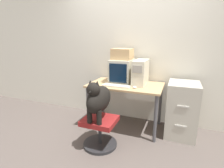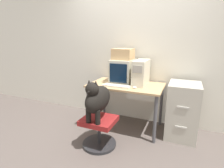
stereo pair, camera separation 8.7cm
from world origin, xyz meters
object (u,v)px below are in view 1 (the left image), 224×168
object	(u,v)px
pc_tower	(141,72)
filing_cabinet	(182,110)
office_chair	(100,131)
dog	(98,99)
crt_monitor	(122,71)
cardboard_box	(122,54)
keyboard	(117,86)

from	to	relation	value
pc_tower	filing_cabinet	bearing A→B (deg)	-2.63
office_chair	dog	bearing A→B (deg)	-90.00
crt_monitor	office_chair	distance (m)	1.10
crt_monitor	pc_tower	distance (m)	0.34
crt_monitor	cardboard_box	bearing A→B (deg)	90.00
keyboard	pc_tower	bearing A→B (deg)	40.44
pc_tower	keyboard	xyz separation A→B (m)	(-0.32, -0.27, -0.19)
keyboard	office_chair	xyz separation A→B (m)	(-0.08, -0.49, -0.55)
office_chair	dog	size ratio (longest dim) A/B	0.84
keyboard	filing_cabinet	size ratio (longest dim) A/B	0.51
cardboard_box	dog	bearing A→B (deg)	-94.21
crt_monitor	filing_cabinet	xyz separation A→B (m)	(1.02, -0.08, -0.54)
keyboard	cardboard_box	xyz separation A→B (m)	(-0.01, 0.32, 0.47)
pc_tower	dog	size ratio (longest dim) A/B	0.82
pc_tower	keyboard	distance (m)	0.46
dog	cardboard_box	bearing A→B (deg)	85.79
crt_monitor	keyboard	xyz separation A→B (m)	(0.01, -0.32, -0.18)
filing_cabinet	cardboard_box	bearing A→B (deg)	175.56
pc_tower	dog	world-z (taller)	pc_tower
crt_monitor	office_chair	bearing A→B (deg)	-94.38
dog	cardboard_box	size ratio (longest dim) A/B	1.81
crt_monitor	pc_tower	world-z (taller)	pc_tower
keyboard	cardboard_box	distance (m)	0.57
office_chair	cardboard_box	xyz separation A→B (m)	(0.06, 0.81, 1.03)
keyboard	office_chair	distance (m)	0.74
office_chair	crt_monitor	bearing A→B (deg)	85.62
pc_tower	office_chair	world-z (taller)	pc_tower
crt_monitor	filing_cabinet	size ratio (longest dim) A/B	0.53
pc_tower	filing_cabinet	world-z (taller)	pc_tower
office_chair	filing_cabinet	distance (m)	1.32
dog	filing_cabinet	bearing A→B (deg)	35.23
pc_tower	filing_cabinet	size ratio (longest dim) A/B	0.56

